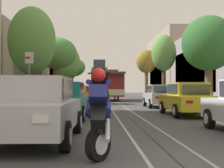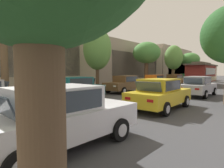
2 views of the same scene
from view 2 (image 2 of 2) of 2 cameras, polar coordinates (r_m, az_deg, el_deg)
ground_plane at (r=21.26m, az=21.29°, el=-1.57°), size 160.00×160.00×0.00m
trolley_track_rails at (r=24.26m, az=23.78°, el=-0.97°), size 1.14×59.64×0.01m
building_facade_left at (r=26.81m, az=0.24°, el=8.63°), size 5.73×51.34×10.26m
parked_car_teal_second_left at (r=12.41m, az=-12.06°, el=-1.43°), size 2.12×4.41×1.58m
parked_car_brown_mid_left at (r=16.83m, az=4.08°, el=0.04°), size 2.05×4.38×1.58m
parked_car_orange_fourth_left at (r=21.88m, az=13.23°, el=0.84°), size 2.12×4.41×1.58m
parked_car_brown_fifth_left at (r=27.03m, az=19.25°, el=1.30°), size 2.14×4.42×1.58m
parked_car_green_sixth_left at (r=32.04m, az=22.50°, el=1.60°), size 2.14×4.42×1.58m
parked_car_teal_far_left at (r=37.71m, az=25.22°, el=1.83°), size 2.12×4.41×1.58m
parked_car_white_near_right at (r=4.84m, az=-16.56°, el=-9.91°), size 2.10×4.40×1.58m
parked_car_yellow_second_right at (r=9.62m, az=15.09°, el=-3.03°), size 2.03×4.38×1.58m
parked_car_silver_mid_right at (r=15.80m, az=25.75°, el=-0.60°), size 2.05×4.38×1.58m
street_tree_kerb_left_near at (r=13.40m, az=-31.64°, el=19.10°), size 2.26×2.44×7.45m
street_tree_kerb_left_second at (r=17.33m, az=-4.73°, el=11.00°), size 2.76×2.59×6.09m
street_tree_kerb_left_mid at (r=24.43m, az=10.96°, el=9.62°), size 3.72×3.37×5.87m
street_tree_kerb_left_fourth at (r=32.39m, az=19.04°, el=7.88°), size 3.10×2.52×6.43m
street_tree_kerb_left_far at (r=41.07m, az=23.63°, el=7.16°), size 3.86×4.14×5.90m
cable_car_trolley at (r=28.90m, az=26.70°, el=2.97°), size 2.77×9.17×3.28m
pedestrian_on_left_pavement at (r=14.00m, az=-26.63°, el=-0.85°), size 0.55×0.33×1.56m
fire_hydrant at (r=13.73m, az=-15.35°, el=-2.55°), size 0.40×0.22×0.84m
street_sign_post at (r=13.35m, az=-17.03°, el=3.11°), size 0.36×0.10×2.89m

